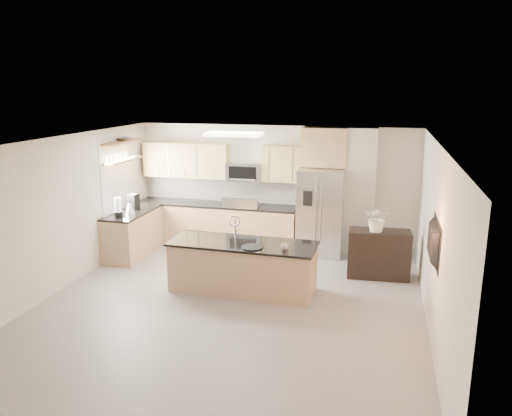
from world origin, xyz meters
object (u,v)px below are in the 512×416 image
(coffee_maker, at_px, (133,202))
(flower_vase, at_px, (378,211))
(refrigerator, at_px, (321,212))
(television, at_px, (430,242))
(cup, at_px, (285,247))
(blender, at_px, (118,209))
(island, at_px, (243,266))
(microwave, at_px, (245,172))
(kettle, at_px, (129,208))
(bowl, at_px, (124,138))
(range, at_px, (244,226))
(platter, at_px, (252,247))
(credenza, at_px, (379,254))

(coffee_maker, xyz_separation_m, flower_vase, (4.90, -0.27, 0.18))
(refrigerator, height_order, television, refrigerator)
(refrigerator, xyz_separation_m, cup, (-0.27, -2.45, 0.02))
(blender, bearing_deg, refrigerator, 22.20)
(island, distance_m, flower_vase, 2.58)
(microwave, xyz_separation_m, cup, (1.39, -2.62, -0.72))
(kettle, bearing_deg, bowl, 122.94)
(range, height_order, blender, blender)
(platter, bearing_deg, blender, 161.73)
(island, xyz_separation_m, coffee_maker, (-2.73, 1.39, 0.64))
(island, height_order, credenza, island)
(island, xyz_separation_m, platter, (0.23, -0.23, 0.44))
(island, xyz_separation_m, blender, (-2.71, 0.73, 0.66))
(cup, xyz_separation_m, bowl, (-3.64, 1.62, 1.47))
(flower_vase, bearing_deg, coffee_maker, 176.88)
(island, relative_size, platter, 6.99)
(microwave, height_order, refrigerator, microwave)
(platter, relative_size, coffee_maker, 1.09)
(kettle, distance_m, flower_vase, 4.84)
(microwave, height_order, cup, microwave)
(kettle, relative_size, coffee_maker, 0.82)
(credenza, distance_m, flower_vase, 0.82)
(credenza, height_order, blender, blender)
(refrigerator, bearing_deg, cup, -96.30)
(island, bearing_deg, flower_vase, 28.71)
(credenza, relative_size, bowl, 3.23)
(microwave, distance_m, refrigerator, 1.82)
(cup, xyz_separation_m, flower_vase, (1.42, 1.31, 0.35))
(kettle, distance_m, television, 5.86)
(range, bearing_deg, cup, -60.86)
(microwave, relative_size, platter, 2.13)
(platter, relative_size, blender, 0.91)
(flower_vase, relative_size, television, 0.69)
(range, bearing_deg, platter, -71.30)
(island, height_order, kettle, island)
(flower_vase, bearing_deg, kettle, -179.56)
(credenza, distance_m, platter, 2.49)
(microwave, relative_size, island, 0.30)
(range, relative_size, blender, 2.89)
(flower_vase, bearing_deg, credenza, 56.13)
(credenza, distance_m, kettle, 4.92)
(microwave, relative_size, television, 0.71)
(credenza, xyz_separation_m, television, (0.65, -2.01, 0.91))
(blender, distance_m, kettle, 0.36)
(cup, bearing_deg, coffee_maker, 155.68)
(cup, bearing_deg, refrigerator, 83.70)
(island, relative_size, cup, 20.23)
(bowl, bearing_deg, blender, -75.89)
(microwave, relative_size, coffee_maker, 2.33)
(refrigerator, xyz_separation_m, blender, (-3.73, -1.52, 0.20))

